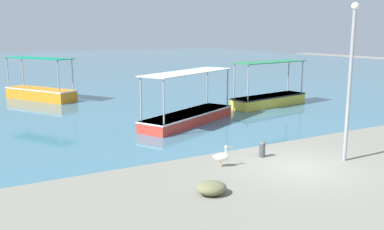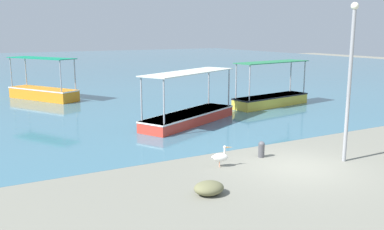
# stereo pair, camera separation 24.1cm
# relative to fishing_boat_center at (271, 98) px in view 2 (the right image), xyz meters

# --- Properties ---
(ground) EXTENTS (120.00, 120.00, 0.00)m
(ground) POSITION_rel_fishing_boat_center_xyz_m (-7.46, -10.60, -0.55)
(ground) COLOR gray
(harbor_water) EXTENTS (110.00, 90.00, 0.00)m
(harbor_water) POSITION_rel_fishing_boat_center_xyz_m (-7.46, 37.40, -0.55)
(harbor_water) COLOR #3D6C82
(harbor_water) RESTS_ON ground
(fishing_boat_center) EXTENTS (6.01, 2.40, 2.92)m
(fishing_boat_center) POSITION_rel_fishing_boat_center_xyz_m (0.00, 0.00, 0.00)
(fishing_boat_center) COLOR gold
(fishing_boat_center) RESTS_ON harbor_water
(fishing_boat_far_left) EXTENTS (4.22, 5.80, 3.01)m
(fishing_boat_far_left) POSITION_rel_fishing_boat_center_xyz_m (-12.62, 10.16, 0.04)
(fishing_boat_far_left) COLOR orange
(fishing_boat_far_left) RESTS_ON harbor_water
(fishing_boat_near_right) EXTENTS (6.66, 4.44, 2.78)m
(fishing_boat_near_right) POSITION_rel_fishing_boat_center_xyz_m (-7.30, -2.11, -0.04)
(fishing_boat_near_right) COLOR red
(fishing_boat_near_right) RESTS_ON harbor_water
(pelican) EXTENTS (0.76, 0.49, 0.80)m
(pelican) POSITION_rel_fishing_boat_center_xyz_m (-9.86, -9.20, -0.17)
(pelican) COLOR #E0997A
(pelican) RESTS_ON ground
(lamp_post) EXTENTS (0.28, 0.28, 5.90)m
(lamp_post) POSITION_rel_fishing_boat_center_xyz_m (-5.34, -10.90, 2.76)
(lamp_post) COLOR gray
(lamp_post) RESTS_ON ground
(mooring_bollard) EXTENTS (0.26, 0.26, 0.64)m
(mooring_bollard) POSITION_rel_fishing_boat_center_xyz_m (-7.80, -8.96, -0.21)
(mooring_bollard) COLOR #47474C
(mooring_bollard) RESTS_ON ground
(net_pile) EXTENTS (0.95, 0.81, 0.41)m
(net_pile) POSITION_rel_fishing_boat_center_xyz_m (-11.63, -11.31, -0.35)
(net_pile) COLOR #6A6946
(net_pile) RESTS_ON ground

